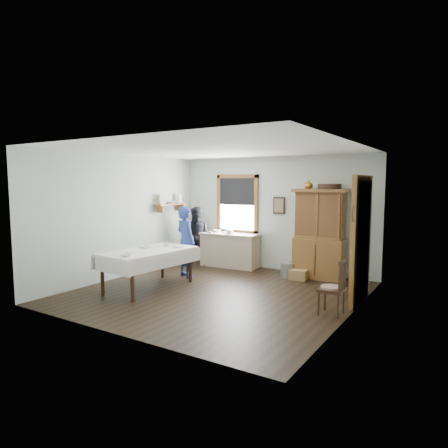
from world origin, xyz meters
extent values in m
cube|color=black|center=(0.00, 0.00, 0.01)|extent=(5.00, 5.00, 0.01)
cube|color=silver|center=(0.00, 0.00, 2.70)|extent=(5.00, 5.00, 0.01)
cube|color=silver|center=(0.00, 2.50, 1.35)|extent=(5.00, 0.01, 2.70)
cube|color=silver|center=(0.00, -2.50, 1.35)|extent=(5.00, 0.01, 2.70)
cube|color=silver|center=(-2.50, 0.00, 1.35)|extent=(0.01, 5.00, 2.70)
cube|color=silver|center=(2.50, 0.00, 1.35)|extent=(0.01, 5.00, 2.70)
cube|color=white|center=(-1.00, 2.48, 1.55)|extent=(1.00, 0.02, 1.30)
cube|color=#95612E|center=(-1.00, 2.46, 2.25)|extent=(1.18, 0.06, 0.09)
cube|color=#95612E|center=(-1.00, 2.46, 0.85)|extent=(1.18, 0.06, 0.09)
cube|color=#95612E|center=(-1.54, 2.46, 1.55)|extent=(0.09, 0.06, 1.48)
cube|color=#95612E|center=(-0.46, 2.46, 1.55)|extent=(0.09, 0.06, 1.48)
cube|color=black|center=(-1.00, 2.44, 1.87)|extent=(0.98, 0.03, 0.67)
cube|color=#3E342C|center=(2.47, 0.85, 1.05)|extent=(0.03, 0.90, 2.10)
cube|color=#95612E|center=(2.44, 0.34, 1.05)|extent=(0.08, 0.12, 2.10)
cube|color=#95612E|center=(2.44, 1.36, 1.05)|extent=(0.08, 0.12, 2.10)
cube|color=#95612E|center=(2.44, 0.85, 2.16)|extent=(0.08, 1.14, 0.12)
cube|color=#95612E|center=(-2.37, 1.50, 1.55)|extent=(0.24, 1.00, 0.04)
cube|color=#95612E|center=(-2.37, 1.10, 1.45)|extent=(0.22, 0.03, 0.18)
cube|color=#95612E|center=(-2.37, 1.90, 1.45)|extent=(0.22, 0.03, 0.18)
cube|color=tan|center=(-2.37, 1.20, 1.68)|extent=(0.03, 0.22, 0.24)
cylinder|color=white|center=(-2.37, 1.85, 1.68)|extent=(0.12, 0.12, 0.22)
cube|color=#382013|center=(0.15, 2.46, 1.55)|extent=(0.30, 0.04, 0.40)
torus|color=black|center=(2.45, 0.30, 1.72)|extent=(0.01, 0.27, 0.27)
cube|color=tan|center=(-1.02, 2.13, 0.42)|extent=(1.51, 0.67, 0.84)
cube|color=#95612E|center=(1.25, 2.17, 0.98)|extent=(1.17, 0.60, 1.95)
cube|color=white|center=(-1.30, -0.46, 0.38)|extent=(1.17, 2.00, 0.77)
cube|color=#382013|center=(2.23, -0.09, 0.45)|extent=(0.42, 0.42, 0.90)
cube|color=#94989C|center=(0.64, 1.87, 0.16)|extent=(0.37, 0.37, 0.32)
cube|color=#AC824E|center=(0.94, 1.78, 0.11)|extent=(0.39, 0.29, 0.22)
imported|color=navy|center=(-1.30, 0.72, 0.73)|extent=(0.62, 0.52, 1.46)
imported|color=black|center=(-1.77, 1.84, 0.69)|extent=(0.77, 0.66, 1.38)
imported|color=white|center=(-1.33, 0.10, 0.81)|extent=(0.15, 0.15, 0.09)
imported|color=white|center=(-1.46, -0.36, 0.81)|extent=(0.11, 0.11, 0.08)
imported|color=white|center=(-1.20, -1.15, 0.80)|extent=(0.29, 0.29, 0.06)
imported|color=#7B6952|center=(-1.22, 2.16, 0.85)|extent=(0.18, 0.23, 0.02)
imported|color=white|center=(-1.43, 2.20, 0.87)|extent=(0.25, 0.25, 0.06)
imported|color=white|center=(-2.37, 1.55, 1.60)|extent=(0.22, 0.22, 0.05)
camera|label=1|loc=(4.08, -6.22, 2.10)|focal=32.00mm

